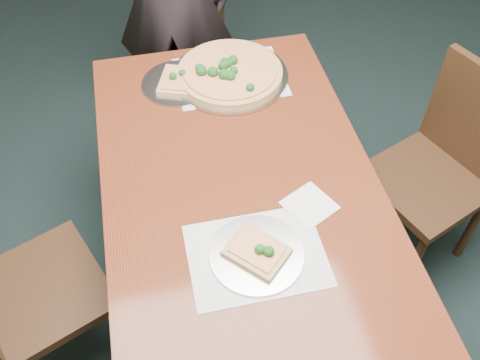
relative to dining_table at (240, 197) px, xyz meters
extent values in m
plane|color=black|center=(0.04, -0.30, -0.66)|extent=(8.00, 8.00, 0.00)
cube|color=#4F1E0F|center=(0.00, 0.00, 0.07)|extent=(0.90, 1.50, 0.04)
cylinder|color=black|center=(-0.39, 0.69, -0.31)|extent=(0.07, 0.07, 0.70)
cylinder|color=black|center=(0.39, 0.69, -0.31)|extent=(0.07, 0.07, 0.70)
cube|color=black|center=(-0.01, 1.06, -0.21)|extent=(0.44, 0.44, 0.04)
cylinder|color=black|center=(-0.19, 0.87, -0.44)|extent=(0.04, 0.04, 0.43)
cylinder|color=black|center=(-0.20, 1.23, -0.44)|extent=(0.04, 0.04, 0.43)
cylinder|color=black|center=(0.17, 0.89, -0.44)|extent=(0.04, 0.04, 0.43)
cylinder|color=black|center=(0.16, 1.25, -0.44)|extent=(0.04, 0.04, 0.43)
cube|color=black|center=(-0.72, -0.10, -0.21)|extent=(0.55, 0.55, 0.04)
cylinder|color=black|center=(-0.49, -0.19, -0.44)|extent=(0.04, 0.04, 0.43)
cylinder|color=black|center=(-0.63, 0.14, -0.44)|extent=(0.04, 0.04, 0.43)
cube|color=black|center=(0.78, 0.08, -0.21)|extent=(0.55, 0.55, 0.04)
cylinder|color=black|center=(0.55, 0.18, -0.44)|extent=(0.04, 0.04, 0.43)
cylinder|color=black|center=(0.88, 0.31, -0.44)|extent=(0.04, 0.04, 0.43)
cylinder|color=black|center=(0.68, -0.16, -0.44)|extent=(0.04, 0.04, 0.43)
cylinder|color=black|center=(1.02, -0.02, -0.44)|extent=(0.04, 0.04, 0.43)
cube|color=black|center=(0.96, 0.15, 0.03)|extent=(0.19, 0.40, 0.44)
cube|color=white|center=(0.08, 0.53, 0.09)|extent=(0.42, 0.32, 0.00)
cube|color=white|center=(-0.01, -0.29, 0.09)|extent=(0.40, 0.30, 0.00)
cylinder|color=silver|center=(0.08, 0.53, 0.10)|extent=(0.46, 0.46, 0.01)
cylinder|color=#B88146|center=(0.08, 0.53, 0.12)|extent=(0.41, 0.41, 0.02)
cylinder|color=#FED585|center=(0.08, 0.53, 0.13)|extent=(0.37, 0.37, 0.01)
sphere|color=#164819|center=(0.09, 0.56, 0.15)|extent=(0.04, 0.04, 0.04)
sphere|color=#164819|center=(0.12, 0.39, 0.14)|extent=(0.03, 0.03, 0.03)
sphere|color=#164819|center=(0.07, 0.47, 0.15)|extent=(0.04, 0.04, 0.04)
sphere|color=#164819|center=(0.06, 0.56, 0.14)|extent=(0.04, 0.04, 0.04)
sphere|color=#164819|center=(0.05, 0.54, 0.15)|extent=(0.04, 0.04, 0.04)
sphere|color=#164819|center=(0.07, 0.55, 0.14)|extent=(0.03, 0.03, 0.03)
sphere|color=#164819|center=(0.09, 0.50, 0.14)|extent=(0.03, 0.03, 0.03)
sphere|color=#164819|center=(0.01, 0.51, 0.15)|extent=(0.04, 0.04, 0.04)
sphere|color=#164819|center=(0.06, 0.55, 0.15)|extent=(0.04, 0.04, 0.04)
sphere|color=#164819|center=(-0.04, 0.54, 0.14)|extent=(0.03, 0.03, 0.03)
sphere|color=#164819|center=(0.04, 0.48, 0.15)|extent=(0.04, 0.04, 0.04)
sphere|color=#164819|center=(-0.04, 0.52, 0.15)|extent=(0.04, 0.04, 0.04)
cylinder|color=silver|center=(-0.01, -0.29, 0.10)|extent=(0.28, 0.28, 0.01)
cube|color=#B88146|center=(-0.01, -0.29, 0.11)|extent=(0.21, 0.21, 0.02)
cube|color=#FED585|center=(-0.01, -0.29, 0.12)|extent=(0.17, 0.17, 0.01)
sphere|color=#164819|center=(0.02, -0.32, 0.14)|extent=(0.03, 0.03, 0.03)
sphere|color=#164819|center=(-0.01, -0.30, 0.14)|extent=(0.03, 0.03, 0.03)
cylinder|color=silver|center=(-0.13, 0.53, 0.10)|extent=(0.28, 0.28, 0.01)
cube|color=#B88146|center=(-0.13, 0.53, 0.11)|extent=(0.18, 0.20, 0.02)
cube|color=#FED585|center=(-0.13, 0.53, 0.12)|extent=(0.14, 0.17, 0.01)
sphere|color=#164819|center=(-0.15, 0.53, 0.13)|extent=(0.03, 0.03, 0.03)
sphere|color=#164819|center=(-0.11, 0.54, 0.13)|extent=(0.03, 0.03, 0.03)
cube|color=white|center=(0.19, -0.15, 0.09)|extent=(0.19, 0.19, 0.01)
camera|label=1|loc=(-0.24, -1.11, 1.43)|focal=40.00mm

